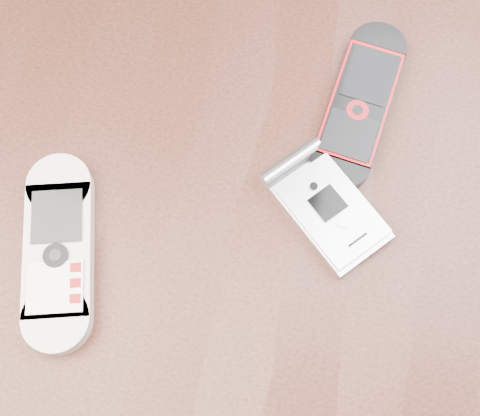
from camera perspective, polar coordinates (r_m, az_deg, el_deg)
name	(u,v)px	position (r m, az deg, el deg)	size (l,w,h in m)	color
ground	(237,336)	(1.30, -0.22, -10.84)	(4.00, 4.00, 0.00)	#472B19
table	(235,244)	(0.67, -0.42, -3.11)	(1.20, 0.80, 0.75)	black
nokia_white	(59,251)	(0.57, -15.22, -3.54)	(0.05, 0.17, 0.02)	white
nokia_black_red	(359,105)	(0.61, 10.14, 8.68)	(0.05, 0.17, 0.02)	black
motorola_razr	(329,209)	(0.57, 7.60, -0.10)	(0.06, 0.12, 0.02)	#BCBCC0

